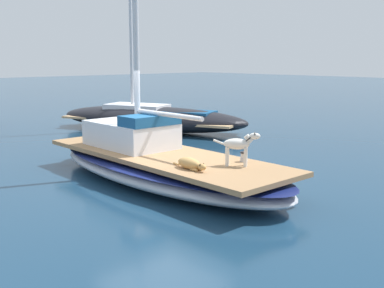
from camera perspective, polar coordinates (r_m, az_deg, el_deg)
name	(u,v)px	position (r m, az deg, el deg)	size (l,w,h in m)	color
ground_plane	(162,182)	(10.83, -3.63, -4.57)	(120.00, 120.00, 0.00)	navy
sailboat_main	(162,167)	(10.75, -3.65, -2.84)	(2.58, 7.26, 0.66)	#B2B7C1
mast_main	(139,6)	(11.13, -6.40, 16.25)	(0.14, 2.27, 7.29)	silver
cabin_house	(133,133)	(11.50, -7.18, 1.37)	(1.42, 2.23, 0.84)	silver
dog_white	(239,145)	(9.39, 5.68, -0.15)	(0.64, 0.79, 0.70)	silver
dog_tan	(190,164)	(9.14, -0.19, -2.40)	(0.28, 0.95, 0.22)	tan
deck_winch	(244,157)	(9.86, 6.27, -1.57)	(0.16, 0.16, 0.21)	#B7B7BC
moored_boat_starboard_side	(151,117)	(18.33, -5.01, 3.21)	(5.11, 8.20, 7.46)	black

